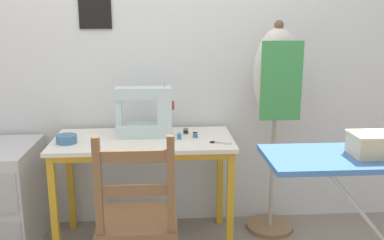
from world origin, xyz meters
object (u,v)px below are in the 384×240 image
(wooden_chair, at_px, (138,222))
(filing_cabinet, at_px, (0,198))
(thread_spool_far_edge, at_px, (195,135))
(fabric_bowl, at_px, (67,139))
(storage_box, at_px, (376,144))
(sewing_machine, at_px, (148,113))
(scissors, at_px, (217,143))
(thread_spool_near_machine, at_px, (179,136))
(dress_form, at_px, (276,87))
(thread_spool_mid_table, at_px, (186,131))

(wooden_chair, height_order, filing_cabinet, wooden_chair)
(thread_spool_far_edge, height_order, wooden_chair, wooden_chair)
(fabric_bowl, xyz_separation_m, thread_spool_far_edge, (0.78, 0.06, -0.01))
(fabric_bowl, distance_m, storage_box, 1.71)
(sewing_machine, xyz_separation_m, scissors, (0.42, -0.18, -0.15))
(thread_spool_near_machine, relative_size, thread_spool_far_edge, 1.03)
(sewing_machine, relative_size, dress_form, 0.25)
(sewing_machine, distance_m, thread_spool_mid_table, 0.28)
(scissors, distance_m, thread_spool_near_machine, 0.24)
(thread_spool_far_edge, distance_m, filing_cabinet, 1.29)
(filing_cabinet, bearing_deg, scissors, -5.39)
(wooden_chair, bearing_deg, scissors, 43.28)
(fabric_bowl, relative_size, thread_spool_near_machine, 3.06)
(storage_box, bearing_deg, filing_cabinet, 155.78)
(fabric_bowl, height_order, dress_form, dress_form)
(thread_spool_mid_table, bearing_deg, sewing_machine, -170.12)
(wooden_chair, bearing_deg, sewing_machine, 86.08)
(thread_spool_mid_table, bearing_deg, thread_spool_far_edge, -61.51)
(thread_spool_mid_table, height_order, thread_spool_far_edge, thread_spool_far_edge)
(sewing_machine, distance_m, filing_cabinet, 1.07)
(wooden_chair, distance_m, filing_cabinet, 1.06)
(scissors, xyz_separation_m, dress_form, (0.41, 0.24, 0.30))
(thread_spool_far_edge, height_order, storage_box, storage_box)
(wooden_chair, relative_size, dress_form, 0.64)
(sewing_machine, bearing_deg, scissors, -23.64)
(sewing_machine, distance_m, thread_spool_far_edge, 0.33)
(thread_spool_near_machine, distance_m, storage_box, 1.18)
(fabric_bowl, xyz_separation_m, wooden_chair, (0.44, -0.50, -0.31))
(thread_spool_near_machine, distance_m, filing_cabinet, 1.20)
(thread_spool_mid_table, relative_size, dress_form, 0.03)
(fabric_bowl, height_order, thread_spool_near_machine, fabric_bowl)
(sewing_machine, distance_m, thread_spool_near_machine, 0.25)
(sewing_machine, bearing_deg, dress_form, 4.13)
(thread_spool_near_machine, xyz_separation_m, thread_spool_far_edge, (0.10, 0.03, -0.00))
(thread_spool_near_machine, height_order, thread_spool_mid_table, thread_spool_near_machine)
(sewing_machine, height_order, storage_box, sewing_machine)
(sewing_machine, relative_size, fabric_bowl, 2.97)
(thread_spool_near_machine, bearing_deg, sewing_machine, 155.51)
(scissors, xyz_separation_m, wooden_chair, (-0.46, -0.43, -0.28))
(scissors, bearing_deg, wooden_chair, -136.72)
(thread_spool_mid_table, relative_size, filing_cabinet, 0.06)
(thread_spool_near_machine, height_order, dress_form, dress_form)
(fabric_bowl, xyz_separation_m, storage_box, (1.49, -0.81, 0.18))
(thread_spool_mid_table, height_order, wooden_chair, wooden_chair)
(dress_form, bearing_deg, storage_box, -79.88)
(dress_form, bearing_deg, thread_spool_mid_table, -178.27)
(scissors, relative_size, dress_form, 0.09)
(fabric_bowl, distance_m, scissors, 0.91)
(fabric_bowl, bearing_deg, scissors, -4.03)
(thread_spool_far_edge, bearing_deg, fabric_bowl, -175.37)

